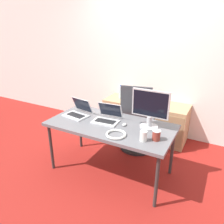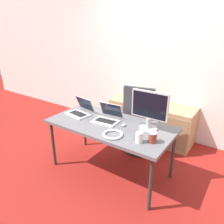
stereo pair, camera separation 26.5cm
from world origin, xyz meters
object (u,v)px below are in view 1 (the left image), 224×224
(office_chair, at_px, (137,126))
(laptop_left, at_px, (107,118))
(water_bottle, at_px, (121,92))
(cable_coil, at_px, (116,134))
(coffee_cup_brown, at_px, (156,135))
(mouse, at_px, (124,125))
(coffee_cup_white, at_px, (143,136))
(laptop_right, at_px, (78,112))
(cabinet_right, at_px, (172,125))
(monitor, at_px, (150,109))
(cabinet_left, at_px, (120,114))

(office_chair, xyz_separation_m, laptop_left, (-0.18, -0.63, 0.34))
(water_bottle, xyz_separation_m, cable_coil, (0.64, -1.43, -0.03))
(water_bottle, height_order, coffee_cup_brown, water_bottle)
(mouse, relative_size, coffee_cup_brown, 0.61)
(mouse, distance_m, coffee_cup_white, 0.42)
(office_chair, relative_size, coffee_cup_brown, 9.45)
(water_bottle, distance_m, laptop_right, 1.16)
(cabinet_right, relative_size, cable_coil, 2.72)
(mouse, bearing_deg, monitor, 19.08)
(water_bottle, relative_size, laptop_right, 0.68)
(coffee_cup_white, distance_m, coffee_cup_brown, 0.14)
(laptop_left, xyz_separation_m, coffee_cup_white, (0.60, -0.27, 0.01))
(cabinet_right, distance_m, laptop_left, 1.36)
(monitor, xyz_separation_m, cable_coil, (-0.26, -0.38, -0.23))
(office_chair, xyz_separation_m, cabinet_left, (-0.54, 0.50, -0.10))
(laptop_right, bearing_deg, office_chair, 45.52)
(cabinet_right, xyz_separation_m, water_bottle, (-0.98, 0.00, 0.44))
(water_bottle, relative_size, coffee_cup_brown, 2.09)
(office_chair, relative_size, mouse, 15.44)
(coffee_cup_brown, bearing_deg, office_chair, 123.70)
(office_chair, height_order, coffee_cup_brown, office_chair)
(coffee_cup_white, bearing_deg, cable_coil, -174.34)
(laptop_left, height_order, coffee_cup_brown, laptop_left)
(laptop_left, bearing_deg, office_chair, 73.83)
(cabinet_right, bearing_deg, cable_coil, -103.27)
(cable_coil, bearing_deg, laptop_right, 159.39)
(cabinet_right, bearing_deg, monitor, -94.02)
(office_chair, distance_m, laptop_left, 0.74)
(coffee_cup_white, bearing_deg, water_bottle, 124.46)
(water_bottle, relative_size, cable_coil, 1.03)
(laptop_left, xyz_separation_m, monitor, (0.55, 0.08, 0.20))
(office_chair, relative_size, cabinet_right, 1.72)
(cabinet_left, distance_m, mouse, 1.37)
(cabinet_right, bearing_deg, cabinet_left, 180.00)
(mouse, bearing_deg, coffee_cup_white, -35.55)
(cabinet_right, height_order, laptop_left, laptop_left)
(coffee_cup_brown, bearing_deg, monitor, 123.73)
(coffee_cup_brown, bearing_deg, coffee_cup_white, -144.58)
(cabinet_right, xyz_separation_m, coffee_cup_brown, (0.10, -1.31, 0.46))
(cable_coil, bearing_deg, coffee_cup_brown, 14.80)
(laptop_left, bearing_deg, coffee_cup_white, -23.84)
(monitor, bearing_deg, coffee_cup_brown, -56.27)
(water_bottle, height_order, cable_coil, water_bottle)
(monitor, bearing_deg, coffee_cup_white, -80.70)
(laptop_left, height_order, laptop_right, same)
(coffee_cup_brown, bearing_deg, cabinet_left, 129.39)
(cabinet_left, xyz_separation_m, monitor, (0.90, -1.05, 0.64))
(office_chair, height_order, cable_coil, office_chair)
(coffee_cup_white, height_order, coffee_cup_brown, same)
(laptop_right, relative_size, coffee_cup_white, 3.07)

